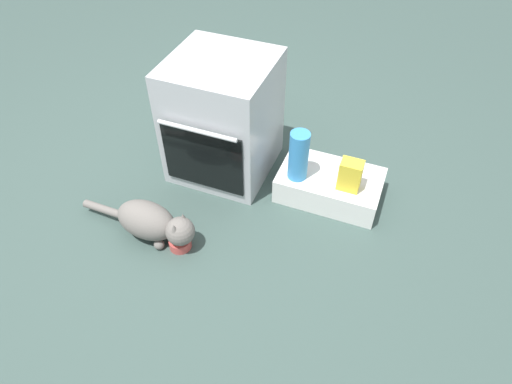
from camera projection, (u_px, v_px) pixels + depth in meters
name	position (u px, v px, depth m)	size (l,w,h in m)	color
ground	(193.00, 206.00, 2.62)	(8.00, 8.00, 0.00)	#384C47
oven	(223.00, 118.00, 2.63)	(0.57, 0.61, 0.72)	#B7BABF
pantry_cabinet	(330.00, 185.00, 2.63)	(0.58, 0.35, 0.16)	white
food_bowl	(180.00, 242.00, 2.39)	(0.12, 0.12, 0.08)	#C64C47
cat	(152.00, 222.00, 2.38)	(0.72, 0.23, 0.22)	slate
water_bottle	(299.00, 156.00, 2.46)	(0.11, 0.11, 0.30)	#388CD1
snack_bag	(350.00, 175.00, 2.44)	(0.12, 0.09, 0.18)	yellow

